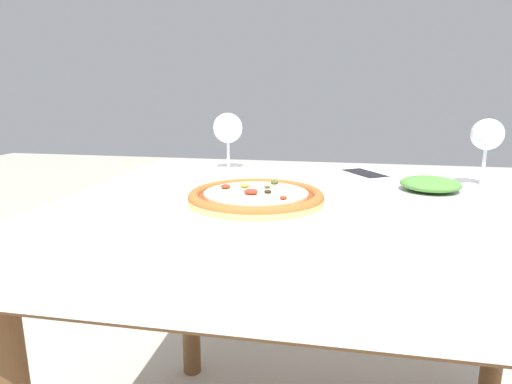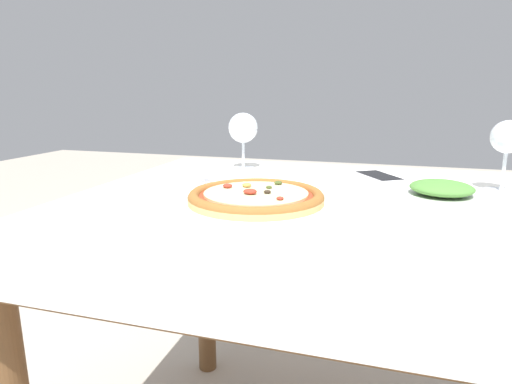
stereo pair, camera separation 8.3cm
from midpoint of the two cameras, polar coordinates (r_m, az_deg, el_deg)
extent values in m
cube|color=brown|center=(0.87, 8.57, -3.16)|extent=(1.06, 0.89, 0.04)
cube|color=white|center=(0.87, 8.62, -1.83)|extent=(1.16, 0.99, 0.01)
cylinder|color=brown|center=(1.45, -10.59, -11.48)|extent=(0.06, 0.06, 0.68)
cylinder|color=brown|center=(1.43, 28.37, -13.24)|extent=(0.06, 0.06, 0.68)
cylinder|color=white|center=(0.84, -2.84, -1.70)|extent=(0.31, 0.31, 0.01)
cylinder|color=#E0B26B|center=(0.83, -2.85, -0.97)|extent=(0.27, 0.27, 0.01)
torus|color=#935B28|center=(0.83, -2.86, -0.57)|extent=(0.27, 0.27, 0.02)
cylinder|color=#BC381E|center=(0.83, -2.86, -0.47)|extent=(0.22, 0.22, 0.00)
cylinder|color=beige|center=(0.83, -2.86, -0.20)|extent=(0.20, 0.20, 0.00)
ellipsoid|color=#2D2319|center=(0.82, -1.30, 0.04)|extent=(0.01, 0.01, 0.01)
ellipsoid|color=#A83323|center=(0.87, -6.82, 0.72)|extent=(0.02, 0.02, 0.01)
ellipsoid|color=#425123|center=(0.90, -0.14, 1.29)|extent=(0.02, 0.02, 0.01)
ellipsoid|color=#425123|center=(0.86, -1.25, 0.67)|extent=(0.01, 0.01, 0.01)
ellipsoid|color=#A83323|center=(0.81, -3.79, 0.02)|extent=(0.02, 0.02, 0.01)
ellipsoid|color=#BC9342|center=(0.87, -4.26, 0.87)|extent=(0.02, 0.02, 0.01)
ellipsoid|color=#A83323|center=(0.77, 0.59, -0.79)|extent=(0.01, 0.01, 0.01)
ellipsoid|color=#A83323|center=(0.81, -3.48, 0.01)|extent=(0.02, 0.02, 0.01)
cube|color=silver|center=(0.99, -12.51, 0.23)|extent=(0.02, 0.11, 0.00)
cube|color=silver|center=(1.05, -10.89, 0.96)|extent=(0.03, 0.02, 0.00)
cube|color=silver|center=(1.08, -10.75, 1.32)|extent=(0.01, 0.05, 0.00)
cube|color=silver|center=(1.07, -10.37, 1.30)|extent=(0.01, 0.05, 0.00)
cube|color=silver|center=(1.07, -9.99, 1.27)|extent=(0.01, 0.05, 0.00)
cube|color=silver|center=(1.07, -9.60, 1.25)|extent=(0.01, 0.05, 0.00)
cylinder|color=silver|center=(1.25, -5.60, 3.12)|extent=(0.06, 0.06, 0.00)
cylinder|color=silver|center=(1.24, -5.64, 5.01)|extent=(0.01, 0.01, 0.08)
sphere|color=silver|center=(1.24, -5.72, 8.50)|extent=(0.09, 0.09, 0.09)
cylinder|color=silver|center=(1.13, 25.99, 0.72)|extent=(0.08, 0.08, 0.00)
cylinder|color=silver|center=(1.12, 26.23, 3.06)|extent=(0.01, 0.01, 0.09)
sphere|color=silver|center=(1.11, 26.63, 6.89)|extent=(0.07, 0.07, 0.07)
cube|color=white|center=(1.16, 12.28, 2.21)|extent=(0.14, 0.16, 0.01)
cube|color=black|center=(1.16, 12.29, 2.48)|extent=(0.12, 0.14, 0.00)
cylinder|color=white|center=(0.99, 19.94, -0.12)|extent=(0.22, 0.22, 0.01)
ellipsoid|color=#4C8438|center=(0.99, 20.03, 1.01)|extent=(0.13, 0.13, 0.03)
camera|label=1|loc=(0.04, -92.86, -0.67)|focal=30.00mm
camera|label=2|loc=(0.04, 87.14, 0.67)|focal=30.00mm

